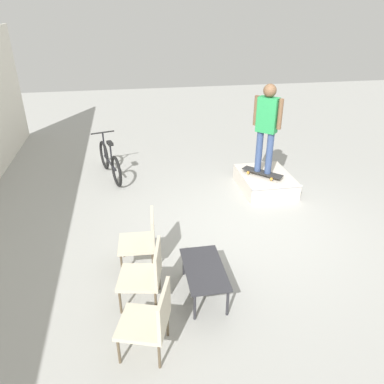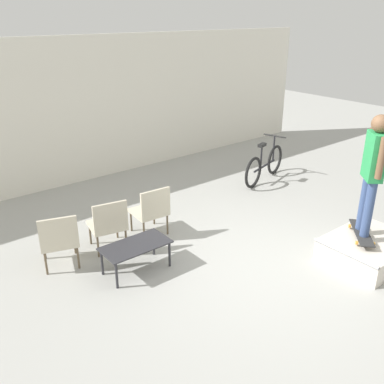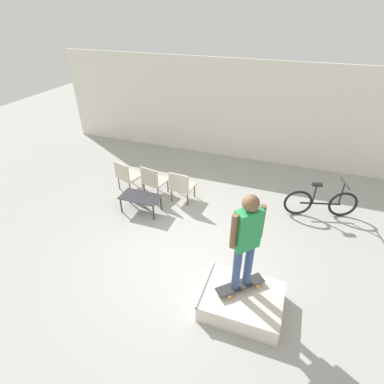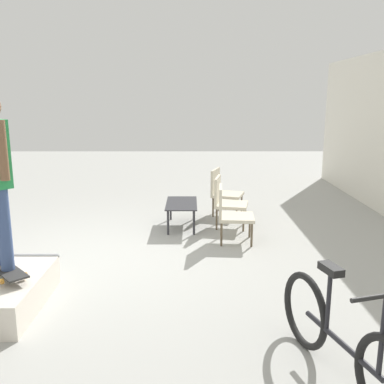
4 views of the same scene
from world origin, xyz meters
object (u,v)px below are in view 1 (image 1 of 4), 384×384
object	(u,v)px
person_skater	(267,122)
patio_chair_right	(143,238)
patio_chair_left	(151,319)
bicycle	(110,162)
coffee_table	(204,271)
patio_chair_center	(146,273)
skateboard_on_ramp	(262,172)
skate_ramp_box	(265,182)

from	to	relation	value
person_skater	patio_chair_right	xyz separation A→B (m)	(-2.03, 2.52, -0.99)
patio_chair_left	bicycle	bearing A→B (deg)	-155.80
patio_chair_left	person_skater	bearing A→B (deg)	162.73
patio_chair_left	coffee_table	bearing A→B (deg)	154.54
patio_chair_center	skateboard_on_ramp	bearing A→B (deg)	149.02
skate_ramp_box	patio_chair_center	size ratio (longest dim) A/B	1.53
person_skater	patio_chair_center	size ratio (longest dim) A/B	2.05
skateboard_on_ramp	patio_chair_right	size ratio (longest dim) A/B	0.88
person_skater	patio_chair_center	bearing A→B (deg)	91.26
coffee_table	patio_chair_left	bearing A→B (deg)	136.65
patio_chair_center	patio_chair_right	xyz separation A→B (m)	(0.78, -0.00, 0.00)
person_skater	coffee_table	world-z (taller)	person_skater
patio_chair_center	skate_ramp_box	bearing A→B (deg)	148.56
person_skater	coffee_table	size ratio (longest dim) A/B	1.81
skate_ramp_box	coffee_table	xyz separation A→B (m)	(-2.86, 1.88, 0.20)
coffee_table	patio_chair_left	world-z (taller)	patio_chair_left
coffee_table	patio_chair_center	bearing A→B (deg)	91.33
bicycle	patio_chair_left	bearing A→B (deg)	170.32
skate_ramp_box	person_skater	bearing A→B (deg)	123.91
person_skater	coffee_table	xyz separation A→B (m)	(-2.79, 1.78, -1.09)
skate_ramp_box	bicycle	world-z (taller)	bicycle
person_skater	patio_chair_left	distance (m)	4.50
skateboard_on_ramp	patio_chair_right	xyz separation A→B (m)	(-2.03, 2.52, 0.05)
patio_chair_left	patio_chair_right	distance (m)	1.56
patio_chair_right	bicycle	distance (m)	3.33
skateboard_on_ramp	coffee_table	world-z (taller)	skateboard_on_ramp
coffee_table	bicycle	distance (m)	4.25
patio_chair_left	patio_chair_center	distance (m)	0.78
skate_ramp_box	person_skater	world-z (taller)	person_skater
patio_chair_center	person_skater	bearing A→B (deg)	149.02
person_skater	patio_chair_center	distance (m)	3.90
skate_ramp_box	coffee_table	world-z (taller)	coffee_table
patio_chair_left	skate_ramp_box	bearing A→B (deg)	162.16
skate_ramp_box	patio_chair_left	size ratio (longest dim) A/B	1.53
skate_ramp_box	patio_chair_center	world-z (taller)	patio_chair_center
skate_ramp_box	skateboard_on_ramp	distance (m)	0.28
skate_ramp_box	patio_chair_right	world-z (taller)	patio_chair_right
person_skater	coffee_table	distance (m)	3.48
patio_chair_right	skate_ramp_box	bearing A→B (deg)	132.43
skateboard_on_ramp	coffee_table	bearing A→B (deg)	104.38
patio_chair_right	bicycle	world-z (taller)	bicycle
patio_chair_left	patio_chair_center	xyz separation A→B (m)	(0.78, -0.00, 0.00)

